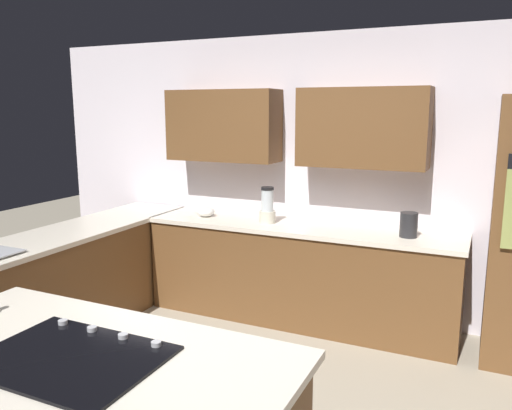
{
  "coord_description": "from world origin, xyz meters",
  "views": [
    {
      "loc": [
        -1.41,
        2.46,
        1.93
      ],
      "look_at": [
        0.25,
        -1.12,
        1.17
      ],
      "focal_mm": 35.62,
      "sensor_mm": 36.0,
      "label": 1
    }
  ],
  "objects": [
    {
      "name": "wall_back",
      "position": [
        0.07,
        -2.05,
        1.41
      ],
      "size": [
        6.0,
        0.44,
        2.6
      ],
      "color": "silver",
      "rests_on": "ground"
    },
    {
      "name": "countertop_side",
      "position": [
        1.82,
        -0.55,
        0.88
      ],
      "size": [
        0.64,
        2.94,
        0.04
      ],
      "primitive_type": "cube",
      "color": "silver",
      "rests_on": "lower_cabinets_side"
    },
    {
      "name": "lower_cabinets_back",
      "position": [
        0.1,
        -1.72,
        0.43
      ],
      "size": [
        2.8,
        0.6,
        0.86
      ],
      "primitive_type": "cube",
      "color": "brown",
      "rests_on": "ground"
    },
    {
      "name": "cooktop",
      "position": [
        0.11,
        1.01,
        0.91
      ],
      "size": [
        0.76,
        0.56,
        0.03
      ],
      "color": "black",
      "rests_on": "island_top"
    },
    {
      "name": "island_top",
      "position": [
        0.11,
        1.02,
        0.88
      ],
      "size": [
        1.88,
        1.06,
        0.04
      ],
      "primitive_type": "cube",
      "color": "silver",
      "rests_on": "island_base"
    },
    {
      "name": "blender",
      "position": [
        0.4,
        -1.69,
        1.04
      ],
      "size": [
        0.15,
        0.15,
        0.33
      ],
      "color": "beige",
      "rests_on": "countertop_back"
    },
    {
      "name": "mixing_bowl",
      "position": [
        1.05,
        -1.69,
        0.95
      ],
      "size": [
        0.17,
        0.17,
        0.09
      ],
      "primitive_type": "ellipsoid",
      "color": "white",
      "rests_on": "countertop_back"
    },
    {
      "name": "kettle",
      "position": [
        -0.85,
        -1.69,
        1.0
      ],
      "size": [
        0.14,
        0.14,
        0.2
      ],
      "primitive_type": "cylinder",
      "color": "#262628",
      "rests_on": "countertop_back"
    },
    {
      "name": "lower_cabinets_side",
      "position": [
        1.82,
        -0.55,
        0.43
      ],
      "size": [
        0.6,
        2.9,
        0.86
      ],
      "primitive_type": "cube",
      "color": "brown",
      "rests_on": "ground"
    },
    {
      "name": "countertop_back",
      "position": [
        0.1,
        -1.72,
        0.88
      ],
      "size": [
        2.84,
        0.64,
        0.04
      ],
      "primitive_type": "cube",
      "color": "silver",
      "rests_on": "lower_cabinets_back"
    }
  ]
}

